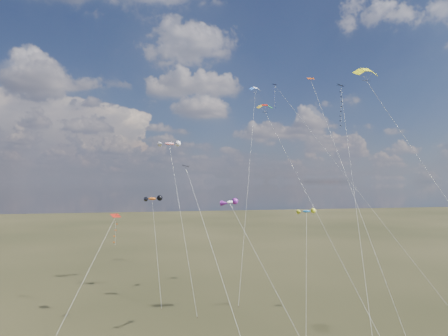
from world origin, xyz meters
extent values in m
cube|color=black|center=(19.54, 22.23, 32.13)|extent=(1.40, 1.41, 0.49)
cylinder|color=silver|center=(14.07, 9.65, 16.06)|extent=(10.96, 25.18, 32.14)
cube|color=#0C0D49|center=(14.33, 37.44, 35.62)|extent=(1.06, 1.07, 0.25)
cylinder|color=silver|center=(22.59, 25.65, 17.81)|extent=(16.55, 23.60, 35.63)
cube|color=#332316|center=(30.85, 13.86, 0.06)|extent=(0.10, 0.10, 0.12)
cube|color=black|center=(-5.92, 11.89, 18.98)|extent=(0.84, 0.86, 0.23)
cylinder|color=silver|center=(-3.96, 3.79, 9.49)|extent=(3.94, 16.22, 19.00)
cube|color=#AF1A0D|center=(-13.89, 19.34, 12.86)|extent=(1.47, 1.44, 0.41)
cylinder|color=silver|center=(-16.95, 14.73, 6.43)|extent=(6.15, 9.25, 12.88)
cube|color=#DA4602|center=(12.86, 18.73, 31.91)|extent=(1.17, 1.12, 0.41)
cylinder|color=silver|center=(13.57, 9.12, 15.96)|extent=(1.44, 19.25, 31.92)
cylinder|color=silver|center=(6.92, 30.10, 17.75)|extent=(8.92, 20.28, 35.52)
cube|color=#332316|center=(2.47, 19.97, 0.06)|extent=(0.10, 0.10, 0.12)
cylinder|color=silver|center=(8.63, 8.00, 13.70)|extent=(6.64, 17.61, 27.42)
ellipsoid|color=orange|center=(-8.75, 30.77, 14.50)|extent=(2.92, 1.93, 1.05)
cylinder|color=silver|center=(-8.30, 25.99, 7.25)|extent=(0.93, 9.58, 14.51)
cube|color=#332316|center=(-7.85, 21.21, 0.06)|extent=(0.10, 0.10, 0.12)
ellipsoid|color=white|center=(-1.42, 8.91, 14.98)|extent=(2.25, 2.32, 0.71)
cylinder|color=silver|center=(1.31, 3.19, 7.49)|extent=(5.49, 11.47, 14.99)
ellipsoid|color=red|center=(-5.86, 32.87, 23.49)|extent=(3.52, 1.97, 1.09)
cylinder|color=silver|center=(-4.78, 24.91, 11.74)|extent=(2.19, 15.95, 23.50)
cube|color=#332316|center=(-3.70, 16.95, 0.06)|extent=(0.10, 0.10, 0.12)
ellipsoid|color=#1767AF|center=(10.37, 15.00, 13.33)|extent=(2.14, 0.80, 0.75)
cylinder|color=silver|center=(8.35, 10.78, 6.66)|extent=(4.06, 8.48, 13.34)
camera|label=1|loc=(-11.82, -33.46, 17.16)|focal=32.00mm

